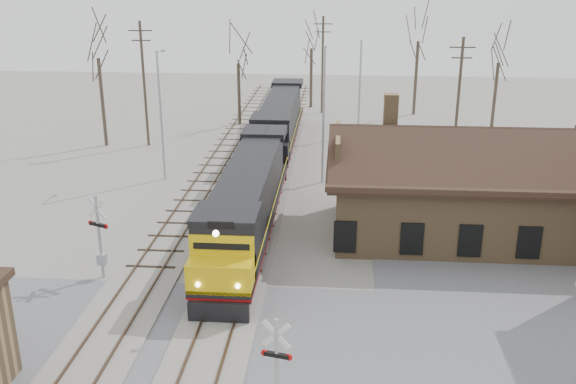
{
  "coord_description": "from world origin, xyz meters",
  "views": [
    {
      "loc": [
        4.97,
        -23.31,
        14.76
      ],
      "look_at": [
        2.4,
        9.0,
        3.36
      ],
      "focal_mm": 40.0,
      "sensor_mm": 36.0,
      "label": 1
    }
  ],
  "objects": [
    {
      "name": "tree_e",
      "position": [
        19.77,
        38.45,
        7.35
      ],
      "size": [
        4.21,
        4.21,
        10.33
      ],
      "color": "#382D23",
      "rests_on": "ground"
    },
    {
      "name": "ground",
      "position": [
        0.0,
        0.0,
        0.0
      ],
      "size": [
        140.0,
        140.0,
        0.0
      ],
      "primitive_type": "plane",
      "color": "gray",
      "rests_on": "ground"
    },
    {
      "name": "depot",
      "position": [
        11.99,
        12.0,
        2.41
      ],
      "size": [
        15.2,
        9.31,
        7.9
      ],
      "color": "olive",
      "rests_on": "ground"
    },
    {
      "name": "crossbuck_near",
      "position": [
        3.13,
        -5.01,
        1.83
      ],
      "size": [
        1.09,
        0.34,
        3.88
      ],
      "rotation": [
        0.0,
        0.0,
        -0.23
      ],
      "color": "#A5A8AD",
      "rests_on": "ground"
    },
    {
      "name": "tree_d",
      "position": [
        12.95,
        44.41,
        8.82
      ],
      "size": [
        5.05,
        5.05,
        12.38
      ],
      "color": "#382D23",
      "rests_on": "ground"
    },
    {
      "name": "streetlight_b",
      "position": [
        3.96,
        21.02,
        5.39
      ],
      "size": [
        0.25,
        2.04,
        9.69
      ],
      "color": "#A5A8AD",
      "rests_on": "ground"
    },
    {
      "name": "road",
      "position": [
        0.0,
        0.0,
        0.01
      ],
      "size": [
        60.0,
        9.0,
        0.03
      ],
      "primitive_type": "cube",
      "color": "#59595E",
      "rests_on": "ground"
    },
    {
      "name": "utility_pole_c",
      "position": [
        14.44,
        27.97,
        5.07
      ],
      "size": [
        2.0,
        0.24,
        9.7
      ],
      "color": "#382D23",
      "rests_on": "ground"
    },
    {
      "name": "tree_b",
      "position": [
        -4.68,
        37.94,
        7.06
      ],
      "size": [
        4.05,
        4.05,
        9.92
      ],
      "color": "#382D23",
      "rests_on": "ground"
    },
    {
      "name": "streetlight_a",
      "position": [
        -7.61,
        20.78,
        5.19
      ],
      "size": [
        0.25,
        2.04,
        9.31
      ],
      "color": "#A5A8AD",
      "rests_on": "ground"
    },
    {
      "name": "track_main",
      "position": [
        0.0,
        15.0,
        0.07
      ],
      "size": [
        3.4,
        90.0,
        0.24
      ],
      "color": "gray",
      "rests_on": "ground"
    },
    {
      "name": "locomotive_trailing",
      "position": [
        0.0,
        29.89,
        2.27
      ],
      "size": [
        2.91,
        19.51,
        4.1
      ],
      "color": "black",
      "rests_on": "ground"
    },
    {
      "name": "streetlight_c",
      "position": [
        6.88,
        35.22,
        4.84
      ],
      "size": [
        0.25,
        2.04,
        8.6
      ],
      "color": "#A5A8AD",
      "rests_on": "ground"
    },
    {
      "name": "crossbuck_far",
      "position": [
        -6.61,
        4.91,
        2.04
      ],
      "size": [
        1.18,
        0.57,
        4.38
      ],
      "rotation": [
        0.0,
        0.0,
        2.73
      ],
      "color": "#A5A8AD",
      "rests_on": "ground"
    },
    {
      "name": "utility_pole_b",
      "position": [
        3.21,
        44.42,
        5.25
      ],
      "size": [
        2.0,
        0.24,
        10.05
      ],
      "color": "#382D23",
      "rests_on": "ground"
    },
    {
      "name": "locomotive_lead",
      "position": [
        0.0,
        10.1,
        2.27
      ],
      "size": [
        2.91,
        19.51,
        4.33
      ],
      "color": "black",
      "rests_on": "ground"
    },
    {
      "name": "utility_pole_a",
      "position": [
        -11.52,
        29.92,
        5.53
      ],
      "size": [
        2.0,
        0.24,
        10.6
      ],
      "color": "#382D23",
      "rests_on": "ground"
    },
    {
      "name": "track_siding",
      "position": [
        -4.5,
        15.0,
        0.07
      ],
      "size": [
        3.4,
        90.0,
        0.24
      ],
      "color": "gray",
      "rests_on": "ground"
    },
    {
      "name": "tree_c",
      "position": [
        1.91,
        47.21,
        7.5
      ],
      "size": [
        4.3,
        4.3,
        10.53
      ],
      "color": "#382D23",
      "rests_on": "ground"
    },
    {
      "name": "tree_a",
      "position": [
        -15.19,
        29.59,
        8.79
      ],
      "size": [
        5.04,
        5.04,
        12.34
      ],
      "color": "#382D23",
      "rests_on": "ground"
    }
  ]
}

